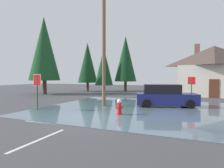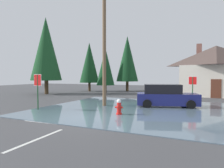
# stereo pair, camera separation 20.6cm
# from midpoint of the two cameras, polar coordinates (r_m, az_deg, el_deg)

# --- Properties ---
(ground_plane) EXTENTS (80.00, 80.00, 0.10)m
(ground_plane) POSITION_cam_midpoint_polar(r_m,az_deg,el_deg) (11.41, -6.41, -9.79)
(ground_plane) COLOR #424244
(flood_puddle) EXTENTS (13.19, 11.79, 0.04)m
(flood_puddle) POSITION_cam_midpoint_polar(r_m,az_deg,el_deg) (14.37, 7.55, -7.00)
(flood_puddle) COLOR slate
(flood_puddle) RESTS_ON ground
(lane_stop_bar) EXTENTS (4.50, 0.47, 0.01)m
(lane_stop_bar) POSITION_cam_midpoint_polar(r_m,az_deg,el_deg) (10.22, -13.41, -10.95)
(lane_stop_bar) COLOR silver
(lane_stop_bar) RESTS_ON ground
(lane_center_stripe) EXTENTS (0.25, 2.92, 0.01)m
(lane_center_stripe) POSITION_cam_midpoint_polar(r_m,az_deg,el_deg) (8.13, -19.67, -14.49)
(lane_center_stripe) COLOR silver
(lane_center_stripe) RESTS_ON ground
(stop_sign_near) EXTENTS (0.78, 0.16, 2.45)m
(stop_sign_near) POSITION_cam_midpoint_polar(r_m,az_deg,el_deg) (14.61, -19.90, -0.10)
(stop_sign_near) COLOR #1E4C28
(stop_sign_near) RESTS_ON ground
(fire_hydrant) EXTENTS (0.48, 0.41, 0.96)m
(fire_hydrant) POSITION_cam_midpoint_polar(r_m,az_deg,el_deg) (12.13, 2.46, -6.55)
(fire_hydrant) COLOR red
(fire_hydrant) RESTS_ON ground
(utility_pole) EXTENTS (1.60, 0.28, 9.86)m
(utility_pole) POSITION_cam_midpoint_polar(r_m,az_deg,el_deg) (15.80, -1.82, 12.40)
(utility_pole) COLOR brown
(utility_pole) RESTS_ON ground
(stop_sign_far) EXTENTS (0.66, 0.22, 2.29)m
(stop_sign_far) POSITION_cam_midpoint_polar(r_m,az_deg,el_deg) (18.26, 22.13, -0.11)
(stop_sign_far) COLOR #1E4C28
(stop_sign_far) RESTS_ON ground
(house) EXTENTS (8.24, 5.90, 6.33)m
(house) POSITION_cam_midpoint_polar(r_m,az_deg,el_deg) (26.58, 27.46, 3.56)
(house) COLOR silver
(house) RESTS_ON ground
(parked_car) EXTENTS (4.79, 3.01, 1.71)m
(parked_car) POSITION_cam_midpoint_polar(r_m,az_deg,el_deg) (15.82, 15.27, -3.33)
(parked_car) COLOR navy
(parked_car) RESTS_ON ground
(pine_tree_tall_left) EXTENTS (2.46, 2.46, 6.14)m
(pine_tree_tall_left) POSITION_cam_midpoint_polar(r_m,az_deg,el_deg) (27.30, -1.65, 4.96)
(pine_tree_tall_left) COLOR #4C3823
(pine_tree_tall_left) RESTS_ON ground
(pine_tree_mid_left) EXTENTS (3.96, 3.96, 9.90)m
(pine_tree_mid_left) POSITION_cam_midpoint_polar(r_m,az_deg,el_deg) (27.71, -17.95, 9.40)
(pine_tree_mid_left) COLOR #4C3823
(pine_tree_mid_left) RESTS_ON ground
(pine_tree_short_left) EXTENTS (2.98, 2.98, 7.44)m
(pine_tree_short_left) POSITION_cam_midpoint_polar(r_m,az_deg,el_deg) (31.17, -6.23, 6.01)
(pine_tree_short_left) COLOR #4C3823
(pine_tree_short_left) RESTS_ON ground
(pine_tree_far_center) EXTENTS (3.38, 3.38, 8.46)m
(pine_tree_far_center) POSITION_cam_midpoint_polar(r_m,az_deg,el_deg) (31.42, 4.54, 7.09)
(pine_tree_far_center) COLOR #4C3823
(pine_tree_far_center) RESTS_ON ground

